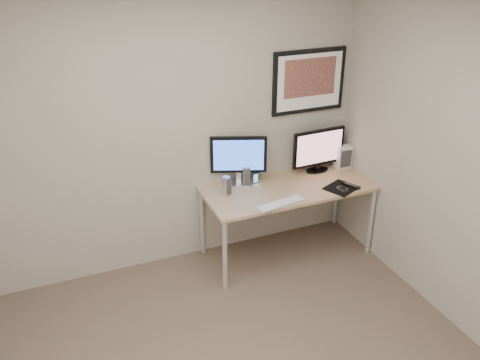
{
  "coord_description": "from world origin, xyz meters",
  "views": [
    {
      "loc": [
        -1.04,
        -2.41,
        2.87
      ],
      "look_at": [
        0.41,
        1.1,
        1.02
      ],
      "focal_mm": 38.0,
      "sensor_mm": 36.0,
      "label": 1
    }
  ],
  "objects": [
    {
      "name": "mousepad",
      "position": [
        1.44,
        1.14,
        0.73
      ],
      "size": [
        0.36,
        0.34,
        0.0
      ],
      "primitive_type": "cube",
      "rotation": [
        0.0,
        0.0,
        0.42
      ],
      "color": "black",
      "rests_on": "desk"
    },
    {
      "name": "phone_dock",
      "position": [
        0.73,
        1.51,
        0.79
      ],
      "size": [
        0.06,
        0.06,
        0.13
      ],
      "primitive_type": "cube",
      "rotation": [
        0.0,
        0.0,
        0.07
      ],
      "color": "black",
      "rests_on": "desk"
    },
    {
      "name": "speaker_right",
      "position": [
        0.66,
        1.55,
        0.82
      ],
      "size": [
        0.09,
        0.09,
        0.18
      ],
      "primitive_type": "cylinder",
      "rotation": [
        0.0,
        0.0,
        -0.19
      ],
      "color": "#B5B5BA",
      "rests_on": "desk"
    },
    {
      "name": "room",
      "position": [
        0.0,
        0.45,
        1.64
      ],
      "size": [
        3.6,
        3.6,
        3.6
      ],
      "color": "white",
      "rests_on": "ground"
    },
    {
      "name": "monitor_tv",
      "position": [
        1.43,
        1.55,
        0.96
      ],
      "size": [
        0.56,
        0.14,
        0.44
      ],
      "rotation": [
        0.0,
        0.0,
        0.04
      ],
      "color": "black",
      "rests_on": "desk"
    },
    {
      "name": "fan_unit",
      "position": [
        1.72,
        1.54,
        0.84
      ],
      "size": [
        0.15,
        0.11,
        0.23
      ],
      "primitive_type": "cube",
      "rotation": [
        0.0,
        0.0,
        -0.04
      ],
      "color": "silver",
      "rests_on": "desk"
    },
    {
      "name": "desk",
      "position": [
        1.0,
        1.35,
        0.66
      ],
      "size": [
        1.6,
        0.7,
        0.73
      ],
      "color": "#9E6B4C",
      "rests_on": "floor"
    },
    {
      "name": "monitor_large",
      "position": [
        0.6,
        1.59,
        0.99
      ],
      "size": [
        0.5,
        0.24,
        0.48
      ],
      "rotation": [
        0.0,
        0.0,
        -0.37
      ],
      "color": "#B5B5BA",
      "rests_on": "desk"
    },
    {
      "name": "mouse",
      "position": [
        1.43,
        1.1,
        0.75
      ],
      "size": [
        0.07,
        0.1,
        0.03
      ],
      "primitive_type": "ellipsoid",
      "rotation": [
        0.0,
        0.0,
        0.18
      ],
      "color": "black",
      "rests_on": "mousepad"
    },
    {
      "name": "framed_art",
      "position": [
        1.35,
        1.68,
        1.62
      ],
      "size": [
        0.75,
        0.04,
        0.6
      ],
      "color": "black",
      "rests_on": "room"
    },
    {
      "name": "remote",
      "position": [
        1.55,
        1.13,
        0.74
      ],
      "size": [
        0.12,
        0.19,
        0.02
      ],
      "primitive_type": "cube",
      "rotation": [
        0.0,
        0.0,
        0.4
      ],
      "color": "black",
      "rests_on": "desk"
    },
    {
      "name": "speaker_left",
      "position": [
        0.41,
        1.43,
        0.82
      ],
      "size": [
        0.09,
        0.09,
        0.18
      ],
      "primitive_type": "cylinder",
      "rotation": [
        0.0,
        0.0,
        0.37
      ],
      "color": "#B5B5BA",
      "rests_on": "desk"
    },
    {
      "name": "keyboard",
      "position": [
        0.78,
        1.07,
        0.74
      ],
      "size": [
        0.47,
        0.2,
        0.02
      ],
      "primitive_type": "cube",
      "rotation": [
        0.0,
        0.0,
        0.18
      ],
      "color": "silver",
      "rests_on": "desk"
    }
  ]
}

